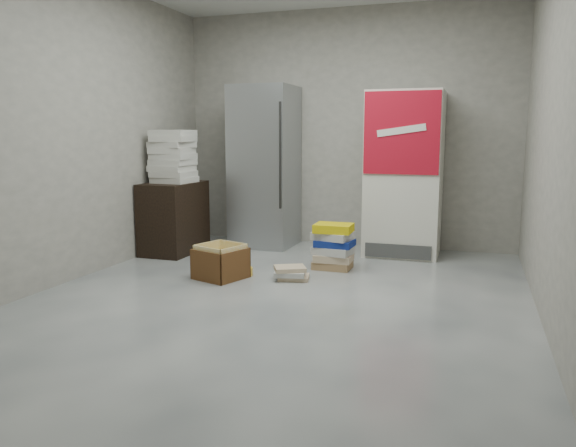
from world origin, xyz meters
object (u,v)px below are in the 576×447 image
(steel_fridge, at_px, (265,167))
(phonebook_stack_main, at_px, (333,246))
(coke_cooler, at_px, (404,174))
(wood_shelf, at_px, (174,218))
(cardboard_box, at_px, (221,264))

(steel_fridge, distance_m, phonebook_stack_main, 1.60)
(coke_cooler, bearing_deg, phonebook_stack_main, -121.52)
(wood_shelf, height_order, cardboard_box, wood_shelf)
(cardboard_box, bearing_deg, phonebook_stack_main, 57.18)
(steel_fridge, height_order, phonebook_stack_main, steel_fridge)
(wood_shelf, xyz_separation_m, phonebook_stack_main, (1.91, -0.20, -0.17))
(coke_cooler, height_order, wood_shelf, coke_cooler)
(wood_shelf, relative_size, phonebook_stack_main, 1.76)
(cardboard_box, bearing_deg, wood_shelf, 157.29)
(wood_shelf, bearing_deg, phonebook_stack_main, -5.95)
(phonebook_stack_main, height_order, cardboard_box, phonebook_stack_main)
(steel_fridge, distance_m, cardboard_box, 1.84)
(steel_fridge, height_order, wood_shelf, steel_fridge)
(wood_shelf, height_order, phonebook_stack_main, wood_shelf)
(steel_fridge, xyz_separation_m, coke_cooler, (1.65, -0.01, -0.05))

